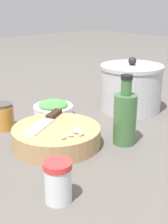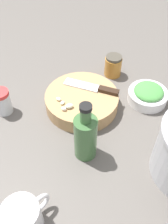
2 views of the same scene
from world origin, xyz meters
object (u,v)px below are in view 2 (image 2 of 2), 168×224
(chef_knife, at_px, (95,88))
(herb_bowl, at_px, (148,94))
(honey_jar, at_px, (113,66))
(coffee_mug, at_px, (24,217))
(spice_jar, at_px, (2,102))
(cutting_board, at_px, (82,101))
(garlic_cloves, at_px, (66,105))
(oil_bottle, at_px, (85,136))

(chef_knife, height_order, herb_bowl, chef_knife)
(chef_knife, xyz_separation_m, honey_jar, (-0.15, -0.05, -0.02))
(chef_knife, distance_m, coffee_mug, 0.44)
(spice_jar, relative_size, honey_jar, 1.05)
(spice_jar, bearing_deg, cutting_board, 142.80)
(garlic_cloves, xyz_separation_m, coffee_mug, (0.28, 0.19, -0.01))
(herb_bowl, distance_m, oil_bottle, 0.30)
(spice_jar, height_order, oil_bottle, oil_bottle)
(honey_jar, bearing_deg, cutting_board, 13.36)
(garlic_cloves, height_order, honey_jar, honey_jar)
(herb_bowl, bearing_deg, garlic_cloves, -26.24)
(spice_jar, relative_size, oil_bottle, 0.44)
(honey_jar, bearing_deg, oil_bottle, 31.25)
(cutting_board, relative_size, spice_jar, 2.81)
(cutting_board, height_order, oil_bottle, oil_bottle)
(cutting_board, bearing_deg, honey_jar, -166.64)
(garlic_cloves, height_order, spice_jar, spice_jar)
(herb_bowl, distance_m, honey_jar, 0.18)
(herb_bowl, xyz_separation_m, spice_jar, (0.38, -0.28, 0.02))
(garlic_cloves, distance_m, honey_jar, 0.27)
(coffee_mug, bearing_deg, garlic_cloves, -145.55)
(spice_jar, xyz_separation_m, coffee_mug, (0.15, 0.35, -0.00))
(oil_bottle, bearing_deg, garlic_cloves, -108.59)
(garlic_cloves, bearing_deg, spice_jar, -50.11)
(cutting_board, xyz_separation_m, coffee_mug, (0.35, 0.20, 0.02))
(cutting_board, bearing_deg, chef_knife, 173.02)
(herb_bowl, bearing_deg, oil_bottle, 2.83)
(cutting_board, distance_m, honey_jar, 0.20)
(garlic_cloves, height_order, oil_bottle, oil_bottle)
(chef_knife, distance_m, honey_jar, 0.16)
(herb_bowl, distance_m, coffee_mug, 0.54)
(chef_knife, bearing_deg, cutting_board, 145.77)
(cutting_board, bearing_deg, oil_bottle, 51.08)
(garlic_cloves, distance_m, herb_bowl, 0.28)
(herb_bowl, height_order, spice_jar, spice_jar)
(cutting_board, distance_m, coffee_mug, 0.40)
(cutting_board, height_order, chef_knife, chef_knife)
(oil_bottle, bearing_deg, spice_jar, -73.97)
(garlic_cloves, height_order, coffee_mug, coffee_mug)
(garlic_cloves, bearing_deg, coffee_mug, 34.45)
(chef_knife, xyz_separation_m, garlic_cloves, (0.12, -0.00, 0.00))
(cutting_board, relative_size, oil_bottle, 1.24)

